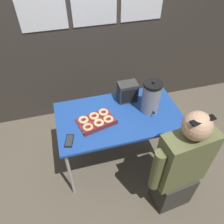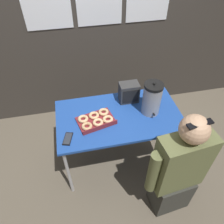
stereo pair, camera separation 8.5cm
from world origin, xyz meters
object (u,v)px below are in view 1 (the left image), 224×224
(donut_box, at_px, (96,120))
(coffee_urn, at_px, (151,97))
(cell_phone, at_px, (69,141))
(person_seated, at_px, (180,168))
(space_heater, at_px, (127,92))

(donut_box, distance_m, coffee_urn, 0.58)
(cell_phone, relative_size, person_seated, 0.13)
(coffee_urn, xyz_separation_m, cell_phone, (-0.84, -0.19, -0.17))
(coffee_urn, bearing_deg, donut_box, -177.26)
(coffee_urn, distance_m, space_heater, 0.28)
(coffee_urn, bearing_deg, space_heater, 128.21)
(coffee_urn, relative_size, cell_phone, 2.27)
(donut_box, relative_size, space_heater, 1.85)
(cell_phone, height_order, person_seated, person_seated)
(coffee_urn, height_order, space_heater, coffee_urn)
(cell_phone, bearing_deg, coffee_urn, 29.69)
(coffee_urn, height_order, cell_phone, coffee_urn)
(cell_phone, relative_size, space_heater, 0.75)
(space_heater, bearing_deg, person_seated, -74.21)
(coffee_urn, xyz_separation_m, space_heater, (-0.17, 0.21, -0.06))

